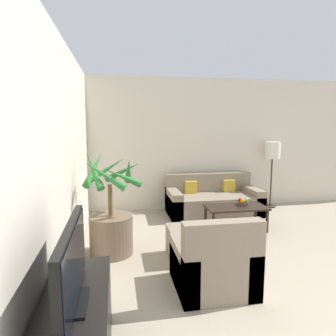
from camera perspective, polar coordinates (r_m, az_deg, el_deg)
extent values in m
cube|color=beige|center=(6.62, 13.45, 4.57)|extent=(7.95, 0.06, 2.70)
cube|color=beige|center=(3.29, -20.03, 0.82)|extent=(0.06, 7.25, 2.70)
cube|color=black|center=(2.21, -17.61, -23.35)|extent=(0.18, 0.35, 0.02)
cube|color=black|center=(2.08, -17.94, -17.12)|extent=(0.05, 1.01, 0.51)
cube|color=black|center=(2.08, -17.14, -17.13)|extent=(0.01, 0.97, 0.47)
cylinder|color=brown|center=(4.23, -10.74, -12.37)|extent=(0.58, 0.58, 0.54)
cylinder|color=brown|center=(4.09, -10.92, -6.01)|extent=(0.06, 0.06, 0.43)
cone|color=#2D7533|center=(4.01, -7.54, -0.52)|extent=(0.10, 0.55, 0.43)
cone|color=#2D7533|center=(4.23, -8.70, -0.70)|extent=(0.52, 0.45, 0.35)
cone|color=#2D7533|center=(4.27, -11.79, -0.41)|extent=(0.58, 0.23, 0.39)
cone|color=#2D7533|center=(4.11, -13.89, -0.07)|extent=(0.31, 0.51, 0.48)
cone|color=#2D7533|center=(3.92, -13.99, -0.36)|extent=(0.31, 0.50, 0.49)
cone|color=#2D7533|center=(3.77, -12.00, -1.34)|extent=(0.57, 0.22, 0.41)
cone|color=#2D7533|center=(3.81, -8.54, -1.71)|extent=(0.52, 0.45, 0.35)
cube|color=gray|center=(6.00, 8.64, -6.87)|extent=(1.80, 0.88, 0.39)
cube|color=gray|center=(6.25, 7.68, -2.67)|extent=(1.80, 0.16, 0.37)
cube|color=gray|center=(5.79, 1.09, -6.73)|extent=(0.20, 0.88, 0.51)
cube|color=gray|center=(6.28, 15.61, -5.84)|extent=(0.20, 0.88, 0.51)
cube|color=gold|center=(6.04, 4.34, -3.64)|extent=(0.24, 0.12, 0.24)
cube|color=gold|center=(6.28, 11.52, -3.32)|extent=(0.24, 0.12, 0.24)
cylinder|color=#2D2823|center=(6.85, 18.82, -6.89)|extent=(0.24, 0.24, 0.03)
cylinder|color=#2D2823|center=(6.74, 19.03, -2.59)|extent=(0.03, 0.03, 1.02)
cylinder|color=silver|center=(6.65, 19.30, 3.21)|extent=(0.32, 0.32, 0.35)
cylinder|color=black|center=(4.85, 8.64, -10.62)|extent=(0.05, 0.05, 0.38)
cylinder|color=black|center=(5.20, 18.35, -9.64)|extent=(0.05, 0.05, 0.38)
cylinder|color=black|center=(5.23, 7.15, -9.17)|extent=(0.05, 0.05, 0.38)
cylinder|color=black|center=(5.56, 16.28, -8.39)|extent=(0.05, 0.05, 0.38)
cube|color=black|center=(5.13, 12.80, -7.29)|extent=(1.00, 0.51, 0.03)
cylinder|color=#42382D|center=(5.24, 14.03, -6.60)|extent=(0.20, 0.20, 0.04)
sphere|color=red|center=(5.26, 13.56, -5.91)|extent=(0.07, 0.07, 0.07)
sphere|color=olive|center=(5.24, 14.60, -5.94)|extent=(0.08, 0.08, 0.08)
sphere|color=orange|center=(5.17, 14.01, -6.07)|extent=(0.08, 0.08, 0.08)
cube|color=gray|center=(3.44, 8.44, -18.63)|extent=(0.80, 0.77, 0.39)
cube|color=gray|center=(3.01, 10.48, -14.00)|extent=(0.80, 0.16, 0.45)
cube|color=gray|center=(3.34, 2.95, -18.46)|extent=(0.16, 0.77, 0.49)
cube|color=gray|center=(3.53, 13.64, -17.19)|extent=(0.16, 0.77, 0.49)
cube|color=gray|center=(4.08, 3.96, -14.06)|extent=(0.53, 0.54, 0.40)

